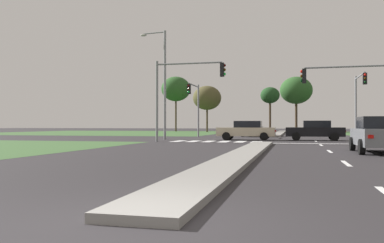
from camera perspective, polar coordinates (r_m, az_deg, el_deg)
The scene contains 28 objects.
ground_plane at distance 34.66m, azimuth 10.73°, elevation -2.46°, with size 200.00×200.00×0.00m, color #282628.
grass_verge_far_left at distance 65.14m, azimuth -11.02°, elevation -1.52°, with size 35.00×35.00×0.01m, color #385B2D.
median_island_near at distance 15.74m, azimuth 6.95°, elevation -4.64°, with size 1.20×22.00×0.14m, color gray.
median_island_far at distance 59.63m, azimuth 12.04°, elevation -1.55°, with size 1.20×36.00×0.14m, color gray.
lane_dash_second at distance 13.85m, azimuth 20.58°, elevation -5.46°, with size 0.14×2.00×0.01m, color silver.
lane_dash_third at distance 19.81m, azimuth 18.54°, elevation -3.95°, with size 0.14×2.00×0.01m, color silver.
lane_dash_fourth at distance 25.78m, azimuth 17.45°, elevation -3.13°, with size 0.14×2.00×0.01m, color silver.
lane_dash_fifth at distance 31.77m, azimuth 16.77°, elevation -2.63°, with size 0.14×2.00×0.01m, color silver.
stop_bar_near at distance 27.68m, azimuth 17.82°, elevation -2.95°, with size 6.40×0.50×0.01m, color silver.
crosswalk_bar_near at distance 30.56m, azimuth -1.90°, elevation -2.73°, with size 0.70×2.80×0.01m, color silver.
crosswalk_bar_second at distance 30.26m, azimuth 0.20°, elevation -2.76°, with size 0.70×2.80×0.01m, color silver.
crosswalk_bar_third at distance 30.01m, azimuth 2.34°, elevation -2.77°, with size 0.70×2.80×0.01m, color silver.
crosswalk_bar_fourth at distance 29.81m, azimuth 4.50°, elevation -2.79°, with size 0.70×2.80×0.01m, color silver.
crosswalk_bar_fifth at distance 29.64m, azimuth 6.70°, elevation -2.80°, with size 0.70×2.80×0.01m, color silver.
crosswalk_bar_sixth at distance 29.52m, azimuth 8.92°, elevation -2.81°, with size 0.70×2.80×0.01m, color silver.
car_beige_near at distance 33.24m, azimuth 7.57°, elevation -1.21°, with size 4.62×2.06×1.52m.
car_silver_third at distance 43.38m, azimuth 8.43°, elevation -0.98°, with size 2.07×4.30×1.60m.
car_grey_fourth at distance 19.58m, azimuth 24.43°, elevation -1.64°, with size 2.00×4.31×1.57m.
car_black_fifth at distance 33.23m, azimuth 16.68°, elevation -1.19°, with size 4.39×1.96×1.54m.
traffic_signal_far_right at distance 39.74m, azimuth 22.13°, elevation 3.62°, with size 0.32×5.42×5.78m.
traffic_signal_near_left at distance 29.15m, azimuth -1.47°, elevation 5.03°, with size 5.08×0.32×5.79m.
traffic_signal_far_left at distance 40.83m, azimuth 0.39°, elevation 2.99°, with size 0.32×4.24×5.35m.
traffic_signal_near_right at distance 28.33m, azimuth 21.32°, elevation 4.48°, with size 5.36×0.32×5.20m.
street_lamp_second at distance 33.90m, azimuth -4.08°, elevation 5.94°, with size 2.35×0.55×8.91m.
treeline_near at distance 75.83m, azimuth -2.25°, elevation 4.51°, with size 5.34×5.34×10.07m.
treeline_second at distance 70.04m, azimuth 2.10°, elevation 3.28°, with size 4.83×4.83×7.84m.
treeline_third at distance 70.56m, azimuth 10.75°, elevation 3.53°, with size 3.21×3.21×7.56m.
treeline_fourth at distance 73.29m, azimuth 14.23°, elevation 4.19°, with size 5.52×5.52×9.51m.
Camera 1 is at (1.89, -4.59, 1.22)m, focal length 38.51 mm.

